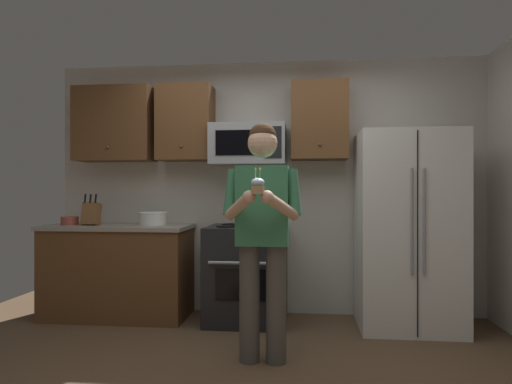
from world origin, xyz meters
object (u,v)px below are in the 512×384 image
(knife_block, at_px, (91,214))
(microwave, at_px, (248,145))
(bowl_large_white, at_px, (153,218))
(person, at_px, (262,227))
(cupcake, at_px, (258,186))
(oven_range, at_px, (247,274))
(refrigerator, at_px, (408,230))
(bowl_small_colored, at_px, (70,220))

(knife_block, bearing_deg, microwave, 5.44)
(bowl_large_white, xyz_separation_m, person, (1.20, -1.07, 0.01))
(cupcake, bearing_deg, oven_range, 100.40)
(microwave, relative_size, knife_block, 2.31)
(refrigerator, distance_m, person, 1.59)
(bowl_small_colored, bearing_deg, person, -26.24)
(microwave, bearing_deg, refrigerator, -6.03)
(bowl_large_white, height_order, cupcake, cupcake)
(refrigerator, bearing_deg, cupcake, -133.83)
(microwave, height_order, cupcake, microwave)
(microwave, xyz_separation_m, bowl_large_white, (-0.96, -0.06, -0.73))
(bowl_large_white, distance_m, bowl_small_colored, 0.85)
(person, bearing_deg, cupcake, -90.00)
(refrigerator, bearing_deg, bowl_small_colored, 179.44)
(microwave, relative_size, cupcake, 4.26)
(microwave, height_order, refrigerator, microwave)
(oven_range, relative_size, microwave, 1.26)
(person, bearing_deg, microwave, 102.26)
(person, bearing_deg, bowl_large_white, 138.29)
(person, bearing_deg, refrigerator, 37.92)
(bowl_small_colored, bearing_deg, cupcake, -33.17)
(oven_range, xyz_separation_m, person, (0.25, -1.02, 0.53))
(refrigerator, xyz_separation_m, person, (-1.25, -0.98, 0.10))
(microwave, height_order, bowl_large_white, microwave)
(oven_range, relative_size, knife_block, 2.91)
(person, bearing_deg, oven_range, 103.66)
(knife_block, distance_m, bowl_small_colored, 0.25)
(knife_block, bearing_deg, oven_range, 1.08)
(person, bearing_deg, knife_block, 151.37)
(bowl_small_colored, distance_m, person, 2.28)
(microwave, xyz_separation_m, bowl_small_colored, (-1.80, -0.13, -0.76))
(bowl_large_white, xyz_separation_m, cupcake, (1.20, -1.40, 0.30))
(microwave, distance_m, cupcake, 1.54)
(microwave, xyz_separation_m, knife_block, (-1.56, -0.15, -0.69))
(refrigerator, relative_size, bowl_small_colored, 10.20)
(person, xyz_separation_m, cupcake, (-0.00, -0.33, 0.30))
(microwave, relative_size, person, 0.42)
(microwave, distance_m, bowl_small_colored, 1.96)
(bowl_small_colored, xyz_separation_m, person, (2.05, -1.01, 0.03))
(bowl_large_white, bearing_deg, knife_block, -172.02)
(oven_range, height_order, person, person)
(oven_range, bearing_deg, refrigerator, -1.50)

